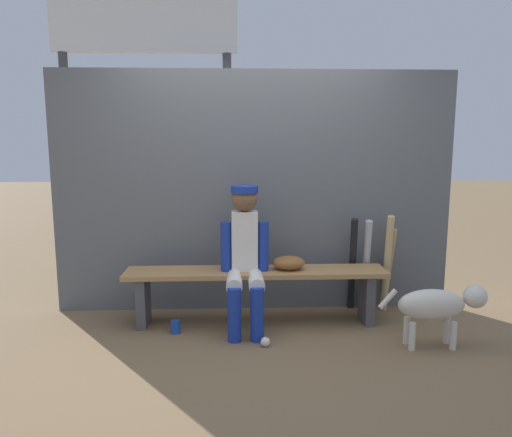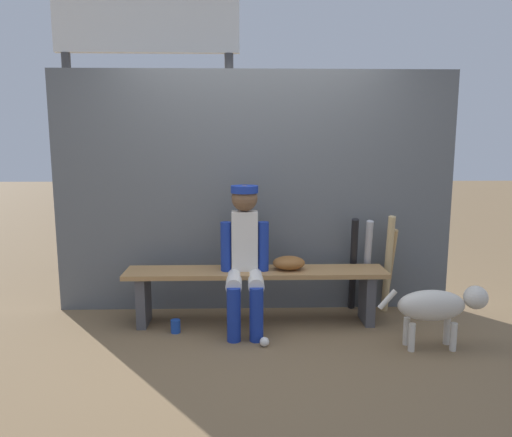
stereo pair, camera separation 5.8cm
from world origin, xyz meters
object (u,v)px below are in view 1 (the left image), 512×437
object	(u,v)px
bat_aluminum_black	(352,265)
scoreboard	(150,41)
bat_wood_tan	(388,268)
cup_on_ground	(176,327)
cup_on_bench	(247,262)
dugout_bench	(256,282)
bat_wood_natural	(387,264)
bat_aluminum_silver	(366,266)
player_seated	(245,252)
baseball_glove	(289,263)
dog	(439,305)
baseball	(265,342)

from	to	relation	value
bat_aluminum_black	scoreboard	world-z (taller)	scoreboard
bat_wood_tan	cup_on_ground	world-z (taller)	bat_wood_tan
cup_on_bench	dugout_bench	bearing A→B (deg)	-40.09
bat_aluminum_black	bat_wood_tan	size ratio (longest dim) A/B	1.14
dugout_bench	bat_wood_natural	distance (m)	1.24
bat_aluminum_silver	bat_wood_natural	xyz separation A→B (m)	(0.18, -0.04, 0.02)
cup_on_ground	scoreboard	world-z (taller)	scoreboard
player_seated	bat_aluminum_black	xyz separation A→B (m)	(1.00, 0.37, -0.21)
dugout_bench	cup_on_bench	bearing A→B (deg)	139.91
bat_wood_tan	cup_on_ground	xyz separation A→B (m)	(-1.93, -0.50, -0.34)
dugout_bench	baseball_glove	size ratio (longest dim) A/B	8.04
dugout_bench	bat_aluminum_black	size ratio (longest dim) A/B	2.46
cup_on_bench	bat_aluminum_black	bearing A→B (deg)	11.12
player_seated	bat_wood_natural	bearing A→B (deg)	13.95
bat_wood_natural	scoreboard	world-z (taller)	scoreboard
bat_aluminum_black	dog	size ratio (longest dim) A/B	1.08
bat_wood_natural	cup_on_bench	distance (m)	1.30
bat_wood_natural	dog	bearing A→B (deg)	-77.54
baseball_glove	bat_wood_tan	bearing A→B (deg)	17.36
player_seated	dog	xyz separation A→B (m)	(1.48, -0.43, -0.33)
player_seated	bat_aluminum_black	distance (m)	1.09
bat_aluminum_black	cup_on_bench	xyz separation A→B (m)	(-0.98, -0.19, 0.08)
bat_wood_natural	bat_wood_tan	size ratio (longest dim) A/B	1.15
bat_aluminum_black	cup_on_ground	size ratio (longest dim) A/B	8.30
cup_on_ground	cup_on_bench	size ratio (longest dim) A/B	1.00
baseball_glove	dog	world-z (taller)	baseball_glove
dugout_bench	bat_aluminum_silver	distance (m)	1.07
bat_wood_natural	scoreboard	size ratio (longest dim) A/B	0.24
baseball_glove	cup_on_bench	xyz separation A→B (m)	(-0.36, 0.06, -0.01)
player_seated	cup_on_bench	size ratio (longest dim) A/B	11.02
cup_on_ground	dog	distance (m)	2.11
player_seated	cup_on_bench	world-z (taller)	player_seated
baseball_glove	bat_wood_natural	world-z (taller)	bat_wood_natural
baseball_glove	cup_on_ground	xyz separation A→B (m)	(-0.96, -0.20, -0.49)
player_seated	baseball_glove	size ratio (longest dim) A/B	4.33
bat_aluminum_black	bat_wood_natural	xyz separation A→B (m)	(0.31, -0.04, 0.01)
bat_wood_tan	baseball	distance (m)	1.49
player_seated	bat_aluminum_black	bearing A→B (deg)	20.08
baseball	bat_wood_tan	bearing A→B (deg)	33.44
bat_aluminum_silver	baseball	xyz separation A→B (m)	(-0.98, -0.74, -0.40)
bat_aluminum_black	bat_aluminum_silver	xyz separation A→B (m)	(0.13, -0.00, -0.01)
bat_wood_natural	dog	xyz separation A→B (m)	(0.17, -0.76, -0.13)
cup_on_ground	dugout_bench	bearing A→B (deg)	16.32
bat_aluminum_black	cup_on_bench	world-z (taller)	bat_aluminum_black
player_seated	bat_aluminum_black	world-z (taller)	player_seated
cup_on_bench	dog	size ratio (longest dim) A/B	0.13
bat_wood_tan	scoreboard	world-z (taller)	scoreboard
baseball	scoreboard	size ratio (longest dim) A/B	0.02
bat_aluminum_silver	cup_on_ground	world-z (taller)	bat_aluminum_silver
cup_on_ground	cup_on_bench	bearing A→B (deg)	23.29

